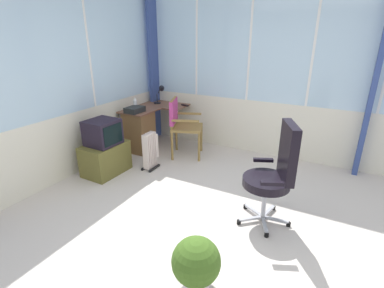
% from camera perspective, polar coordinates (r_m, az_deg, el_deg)
% --- Properties ---
extents(ground, '(5.61, 5.72, 0.06)m').
position_cam_1_polar(ground, '(3.21, 4.48, -17.07)').
color(ground, beige).
extents(north_window_panel, '(4.61, 0.07, 2.70)m').
position_cam_1_polar(north_window_panel, '(4.14, -27.27, 10.37)').
color(north_window_panel, silver).
rests_on(north_window_panel, ground).
extents(east_window_panel, '(0.07, 4.72, 2.70)m').
position_cam_1_polar(east_window_panel, '(4.80, 16.67, 13.03)').
color(east_window_panel, silver).
rests_on(east_window_panel, ground).
extents(curtain_corner, '(0.24, 0.07, 2.60)m').
position_cam_1_polar(curtain_corner, '(5.61, -7.52, 14.25)').
color(curtain_corner, '#364988').
rests_on(curtain_corner, ground).
extents(curtain_east_far, '(0.24, 0.07, 2.60)m').
position_cam_1_polar(curtain_east_far, '(4.64, 32.38, 9.80)').
color(curtain_east_far, '#364988').
rests_on(curtain_east_far, ground).
extents(desk, '(1.11, 0.81, 0.73)m').
position_cam_1_polar(desk, '(5.11, -10.17, 2.96)').
color(desk, brown).
rests_on(desk, ground).
extents(desk_lamp, '(0.24, 0.21, 0.33)m').
position_cam_1_polar(desk_lamp, '(5.46, -6.08, 10.29)').
color(desk_lamp, black).
rests_on(desk_lamp, desk).
extents(tv_remote, '(0.08, 0.16, 0.02)m').
position_cam_1_polar(tv_remote, '(5.24, -1.42, 7.69)').
color(tv_remote, black).
rests_on(tv_remote, desk).
extents(spray_bottle, '(0.06, 0.06, 0.22)m').
position_cam_1_polar(spray_bottle, '(5.04, -11.18, 7.83)').
color(spray_bottle, silver).
rests_on(spray_bottle, desk).
extents(paper_tray, '(0.31, 0.24, 0.09)m').
position_cam_1_polar(paper_tray, '(4.88, -11.29, 6.70)').
color(paper_tray, black).
rests_on(paper_tray, desk).
extents(wooden_armchair, '(0.62, 0.63, 0.97)m').
position_cam_1_polar(wooden_armchair, '(4.73, -2.49, 4.83)').
color(wooden_armchair, olive).
rests_on(wooden_armchair, ground).
extents(office_chair, '(0.63, 0.57, 1.13)m').
position_cam_1_polar(office_chair, '(3.12, 16.32, -4.94)').
color(office_chair, '#B7B7BF').
rests_on(office_chair, ground).
extents(tv_on_stand, '(0.65, 0.46, 0.81)m').
position_cam_1_polar(tv_on_stand, '(4.38, -16.90, -1.14)').
color(tv_on_stand, brown).
rests_on(tv_on_stand, ground).
extents(space_heater, '(0.31, 0.17, 0.57)m').
position_cam_1_polar(space_heater, '(4.42, -8.17, -1.24)').
color(space_heater, silver).
rests_on(space_heater, ground).
extents(potted_plant, '(0.40, 0.40, 0.46)m').
position_cam_1_polar(potted_plant, '(2.48, 0.82, -22.52)').
color(potted_plant, silver).
rests_on(potted_plant, ground).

